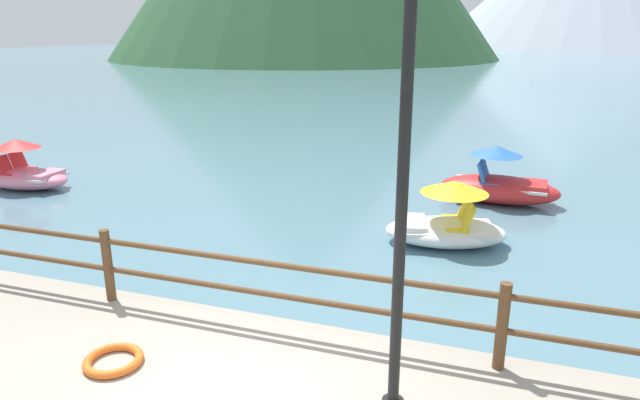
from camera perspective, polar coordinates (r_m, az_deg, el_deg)
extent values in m
plane|color=slate|center=(43.97, 15.91, 11.54)|extent=(200.00, 200.00, 0.00)
cylinder|color=brown|center=(7.58, -20.85, -6.26)|extent=(0.12, 0.12, 0.95)
cylinder|color=brown|center=(6.02, 18.11, -12.18)|extent=(0.12, 0.12, 0.95)
cylinder|color=brown|center=(6.28, -3.92, -6.68)|extent=(23.80, 0.07, 0.07)
cylinder|color=brown|center=(6.44, -3.86, -9.78)|extent=(23.80, 0.07, 0.07)
cylinder|color=black|center=(4.59, 8.29, -1.76)|extent=(0.10, 0.10, 3.73)
torus|color=orange|center=(6.39, -20.36, -15.10)|extent=(0.61, 0.61, 0.09)
ellipsoid|color=white|center=(10.35, 12.67, -3.18)|extent=(2.37, 1.68, 0.45)
cube|color=silver|center=(10.33, 12.70, -2.77)|extent=(1.86, 1.36, 0.06)
cube|color=yellow|center=(10.56, 13.47, -1.98)|extent=(0.47, 0.47, 0.08)
cube|color=yellow|center=(10.52, 14.52, -0.88)|extent=(0.28, 0.43, 0.43)
cube|color=yellow|center=(10.09, 13.78, -2.91)|extent=(0.47, 0.47, 0.08)
cube|color=yellow|center=(10.04, 14.88, -1.75)|extent=(0.28, 0.43, 0.43)
cube|color=white|center=(10.26, 9.43, -2.36)|extent=(0.65, 0.96, 0.12)
cone|color=yellow|center=(10.11, 13.59, 1.32)|extent=(1.42, 1.42, 0.22)
ellipsoid|color=pink|center=(15.43, -27.92, 1.97)|extent=(2.37, 1.26, 0.49)
cube|color=silver|center=(15.41, -27.97, 2.28)|extent=(1.85, 1.03, 0.06)
cube|color=red|center=(15.36, -29.07, 2.34)|extent=(0.42, 0.42, 0.08)
cube|color=red|center=(15.44, -29.66, 3.17)|extent=(0.22, 0.41, 0.43)
cube|color=red|center=(15.68, -27.88, 2.78)|extent=(0.42, 0.42, 0.08)
cube|color=red|center=(15.76, -28.47, 3.58)|extent=(0.22, 0.41, 0.43)
cube|color=pink|center=(14.97, -26.23, 2.37)|extent=(0.54, 0.84, 0.12)
cone|color=red|center=(15.34, -28.68, 5.08)|extent=(1.15, 1.15, 0.22)
ellipsoid|color=red|center=(13.13, 17.84, 1.06)|extent=(2.65, 1.35, 0.60)
cube|color=silver|center=(13.10, 17.88, 1.50)|extent=(2.07, 1.10, 0.06)
cube|color=blue|center=(12.87, 16.95, 1.64)|extent=(0.43, 0.43, 0.08)
cube|color=blue|center=(12.83, 16.24, 2.67)|extent=(0.23, 0.41, 0.43)
cube|color=blue|center=(13.32, 17.17, 2.13)|extent=(0.43, 0.43, 0.08)
cube|color=blue|center=(13.29, 16.49, 3.13)|extent=(0.23, 0.41, 0.43)
cube|color=red|center=(13.06, 20.99, 1.41)|extent=(0.62, 0.86, 0.12)
cone|color=blue|center=(12.93, 17.62, 4.85)|extent=(1.20, 1.20, 0.22)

